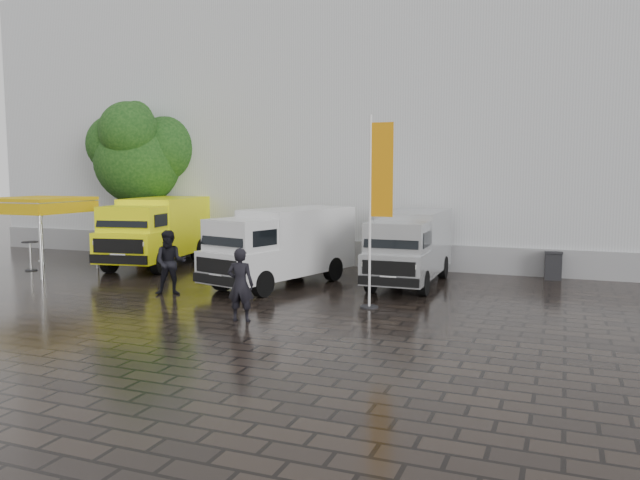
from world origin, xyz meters
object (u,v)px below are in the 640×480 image
at_px(person_tent, 170,263).
at_px(cocktail_table, 30,256).
at_px(wheelie_bin, 553,265).
at_px(van_yellow, 157,233).
at_px(person_front, 240,285).
at_px(van_white, 281,248).
at_px(van_silver, 410,248).
at_px(canopy_tent, 38,203).
at_px(flagpole, 377,201).

bearing_deg(person_tent, cocktail_table, 137.13).
xyz_separation_m(wheelie_bin, person_tent, (-10.77, -7.18, 0.49)).
bearing_deg(van_yellow, wheelie_bin, -0.11).
height_order(wheelie_bin, person_front, person_front).
relative_size(van_yellow, person_front, 3.15).
height_order(van_yellow, cocktail_table, van_yellow).
bearing_deg(van_yellow, van_white, -27.24).
relative_size(van_white, van_silver, 1.04).
bearing_deg(van_silver, person_tent, -146.16).
relative_size(canopy_tent, wheelie_bin, 3.04).
bearing_deg(canopy_tent, flagpole, -6.36).
xyz_separation_m(cocktail_table, person_front, (11.37, -4.28, 0.37)).
relative_size(van_white, person_tent, 2.94).
xyz_separation_m(van_white, person_front, (1.20, -4.95, -0.33)).
relative_size(van_yellow, person_tent, 2.96).
height_order(flagpole, wheelie_bin, flagpole).
bearing_deg(van_yellow, van_silver, -11.50).
height_order(van_silver, person_tent, van_silver).
bearing_deg(van_silver, wheelie_bin, 31.63).
bearing_deg(van_silver, van_white, -157.38).
relative_size(van_white, cocktail_table, 5.20).
height_order(flagpole, cocktail_table, flagpole).
height_order(van_silver, cocktail_table, van_silver).
xyz_separation_m(wheelie_bin, person_front, (-7.12, -9.43, 0.43)).
bearing_deg(van_yellow, person_front, -52.20).
bearing_deg(cocktail_table, van_silver, 9.50).
distance_m(cocktail_table, person_tent, 8.00).
bearing_deg(flagpole, cocktail_table, 173.66).
bearing_deg(canopy_tent, wheelie_bin, 16.21).
xyz_separation_m(flagpole, person_tent, (-6.34, -0.46, -1.96)).
relative_size(cocktail_table, person_front, 0.60).
relative_size(wheelie_bin, person_tent, 0.50).
relative_size(van_white, flagpole, 1.10).
relative_size(cocktail_table, person_tent, 0.57).
distance_m(flagpole, person_tent, 6.66).
relative_size(flagpole, wheelie_bin, 5.35).
xyz_separation_m(van_white, cocktail_table, (-10.18, -0.67, -0.70)).
xyz_separation_m(canopy_tent, cocktail_table, (-0.57, 0.06, -2.04)).
xyz_separation_m(flagpole, person_front, (-2.70, -2.71, -2.02)).
distance_m(canopy_tent, cocktail_table, 2.12).
relative_size(canopy_tent, cocktail_table, 2.68).
bearing_deg(canopy_tent, van_yellow, 40.54).
bearing_deg(wheelie_bin, van_silver, -150.88).
bearing_deg(van_white, person_front, -60.76).
relative_size(person_front, person_tent, 0.94).
relative_size(van_silver, flagpole, 1.06).
relative_size(van_yellow, van_silver, 1.05).
height_order(canopy_tent, wheelie_bin, canopy_tent).
distance_m(van_yellow, flagpole, 11.24).
bearing_deg(flagpole, van_silver, 89.84).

